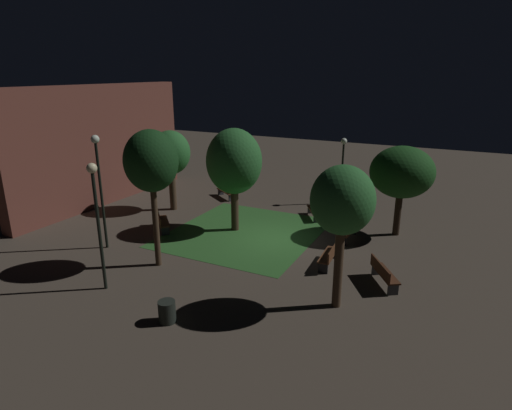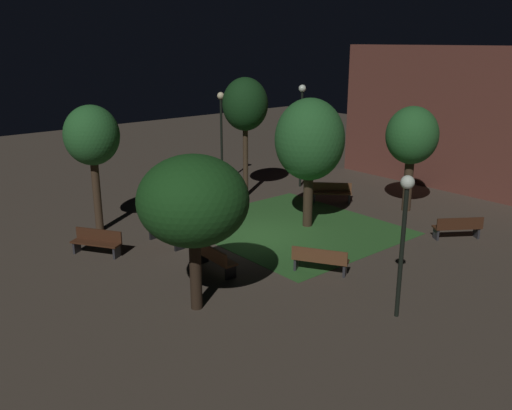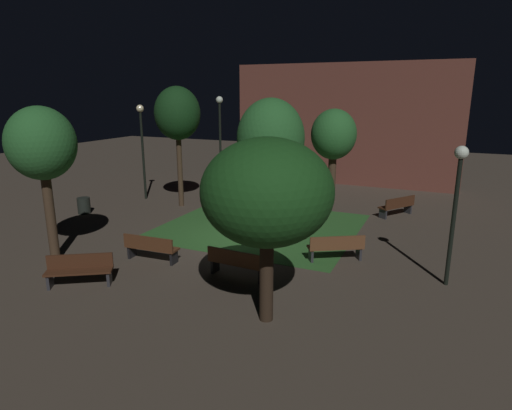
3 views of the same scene
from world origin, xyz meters
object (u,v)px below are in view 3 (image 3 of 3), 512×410
(bench_front_left, at_px, (151,247))
(bench_path_side, at_px, (237,262))
(bench_back_row, at_px, (80,269))
(lamp_post_near_wall, at_px, (142,136))
(tree_right_canopy, at_px, (41,145))
(tree_back_right, at_px, (271,139))
(lamp_post_path_center, at_px, (457,191))
(trash_bin, at_px, (84,206))
(bench_corner, at_px, (264,192))
(tree_back_left, at_px, (267,193))
(tree_tall_center, at_px, (177,114))
(bench_lawn_edge, at_px, (397,206))
(tree_lawn_side, at_px, (334,136))
(lamp_post_plaza_east, at_px, (220,129))
(bench_by_lamp, at_px, (336,247))

(bench_front_left, height_order, bench_path_side, same)
(bench_back_row, relative_size, lamp_post_near_wall, 0.38)
(bench_front_left, bearing_deg, tree_right_canopy, -159.03)
(tree_right_canopy, xyz_separation_m, tree_back_right, (4.87, 6.66, -0.24))
(lamp_post_near_wall, xyz_separation_m, lamp_post_path_center, (14.32, -4.83, -0.46))
(bench_path_side, height_order, trash_bin, bench_path_side)
(bench_corner, bearing_deg, bench_front_left, -91.49)
(tree_back_right, bearing_deg, lamp_post_near_wall, 169.97)
(tree_back_left, bearing_deg, tree_tall_center, 133.82)
(bench_path_side, bearing_deg, lamp_post_path_center, 19.58)
(tree_back_right, xyz_separation_m, trash_bin, (-8.22, -2.09, -3.12))
(bench_path_side, height_order, bench_lawn_edge, same)
(bench_back_row, distance_m, tree_lawn_side, 13.51)
(bench_corner, relative_size, trash_bin, 2.23)
(bench_lawn_edge, xyz_separation_m, tree_back_left, (-1.80, -10.61, 2.64))
(bench_back_row, bearing_deg, bench_front_left, 72.52)
(lamp_post_path_center, bearing_deg, tree_back_left, -135.23)
(lamp_post_near_wall, bearing_deg, bench_front_left, -50.78)
(bench_lawn_edge, bearing_deg, lamp_post_plaza_east, 174.41)
(bench_back_row, height_order, lamp_post_path_center, lamp_post_path_center)
(bench_path_side, distance_m, bench_by_lamp, 3.40)
(bench_front_left, height_order, tree_tall_center, tree_tall_center)
(trash_bin, bearing_deg, lamp_post_near_wall, 77.53)
(bench_corner, distance_m, tree_back_right, 4.76)
(bench_corner, distance_m, bench_by_lamp, 8.20)
(bench_path_side, relative_size, tree_right_canopy, 0.37)
(tree_right_canopy, distance_m, trash_bin, 6.59)
(bench_path_side, bearing_deg, trash_bin, 160.04)
(bench_path_side, height_order, lamp_post_path_center, lamp_post_path_center)
(bench_corner, bearing_deg, lamp_post_plaza_east, 164.03)
(bench_back_row, xyz_separation_m, trash_bin, (-5.62, 5.69, -0.12))
(lamp_post_near_wall, height_order, lamp_post_path_center, lamp_post_near_wall)
(bench_back_row, distance_m, tree_right_canopy, 4.11)
(tree_tall_center, relative_size, trash_bin, 7.68)
(bench_lawn_edge, height_order, tree_back_right, tree_back_right)
(bench_corner, height_order, trash_bin, bench_corner)
(lamp_post_path_center, bearing_deg, bench_corner, 141.39)
(lamp_post_near_wall, bearing_deg, bench_corner, 18.74)
(bench_corner, relative_size, lamp_post_plaza_east, 0.32)
(bench_path_side, distance_m, tree_back_left, 3.67)
(bench_by_lamp, distance_m, trash_bin, 11.81)
(tree_tall_center, bearing_deg, trash_bin, -137.66)
(tree_right_canopy, relative_size, lamp_post_path_center, 1.25)
(bench_by_lamp, relative_size, tree_lawn_side, 0.39)
(bench_front_left, xyz_separation_m, bench_corner, (0.23, 8.81, 0.00))
(tree_right_canopy, bearing_deg, bench_front_left, 20.97)
(lamp_post_path_center, bearing_deg, tree_tall_center, 159.75)
(bench_by_lamp, xyz_separation_m, lamp_post_plaza_east, (-8.13, 7.17, 2.94))
(bench_path_side, bearing_deg, lamp_post_near_wall, 141.76)
(trash_bin, bearing_deg, bench_back_row, -45.38)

